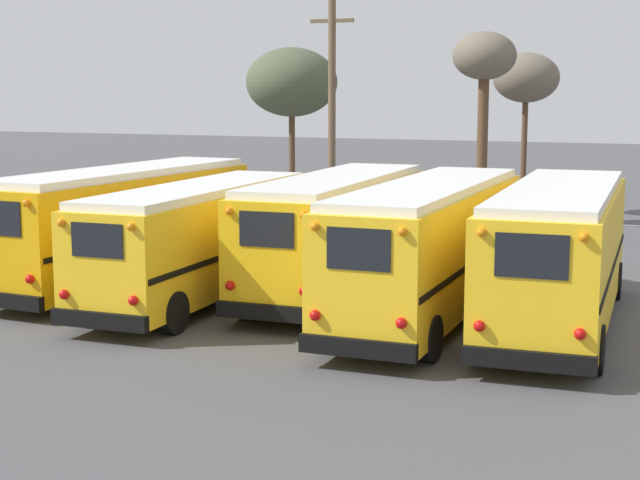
# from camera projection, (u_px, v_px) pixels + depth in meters

# --- Properties ---
(ground_plane) EXTENTS (160.00, 160.00, 0.00)m
(ground_plane) POSITION_uv_depth(u_px,v_px,m) (325.00, 301.00, 25.59)
(ground_plane) COLOR #4C4C4F
(school_bus_0) EXTENTS (2.92, 10.04, 3.29)m
(school_bus_0) POSITION_uv_depth(u_px,v_px,m) (125.00, 222.00, 27.53)
(school_bus_0) COLOR #E5A00C
(school_bus_0) RESTS_ON ground
(school_bus_1) EXTENTS (2.62, 9.58, 3.03)m
(school_bus_1) POSITION_uv_depth(u_px,v_px,m) (200.00, 238.00, 25.38)
(school_bus_1) COLOR yellow
(school_bus_1) RESTS_ON ground
(school_bus_2) EXTENTS (2.77, 9.63, 3.20)m
(school_bus_2) POSITION_uv_depth(u_px,v_px,m) (336.00, 231.00, 26.07)
(school_bus_2) COLOR yellow
(school_bus_2) RESTS_ON ground
(school_bus_3) EXTENTS (2.52, 10.42, 3.27)m
(school_bus_3) POSITION_uv_depth(u_px,v_px,m) (430.00, 245.00, 23.49)
(school_bus_3) COLOR yellow
(school_bus_3) RESTS_ON ground
(school_bus_4) EXTENTS (2.95, 10.13, 3.29)m
(school_bus_4) POSITION_uv_depth(u_px,v_px,m) (559.00, 251.00, 22.51)
(school_bus_4) COLOR yellow
(school_bus_4) RESTS_ON ground
(utility_pole) EXTENTS (1.80, 0.30, 9.24)m
(utility_pole) POSITION_uv_depth(u_px,v_px,m) (332.00, 107.00, 38.95)
(utility_pole) COLOR brown
(utility_pole) RESTS_ON ground
(bare_tree_0) EXTENTS (2.51, 2.51, 7.71)m
(bare_tree_0) POSITION_uv_depth(u_px,v_px,m) (484.00, 64.00, 38.50)
(bare_tree_0) COLOR brown
(bare_tree_0) RESTS_ON ground
(bare_tree_1) EXTENTS (2.85, 2.85, 7.03)m
(bare_tree_1) POSITION_uv_depth(u_px,v_px,m) (526.00, 79.00, 42.07)
(bare_tree_1) COLOR brown
(bare_tree_1) RESTS_ON ground
(bare_tree_3) EXTENTS (4.15, 4.15, 7.34)m
(bare_tree_3) POSITION_uv_depth(u_px,v_px,m) (292.00, 83.00, 44.28)
(bare_tree_3) COLOR brown
(bare_tree_3) RESTS_ON ground
(fence_line) EXTENTS (20.14, 0.06, 1.42)m
(fence_line) POSITION_uv_depth(u_px,v_px,m) (408.00, 227.00, 32.19)
(fence_line) COLOR #939399
(fence_line) RESTS_ON ground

